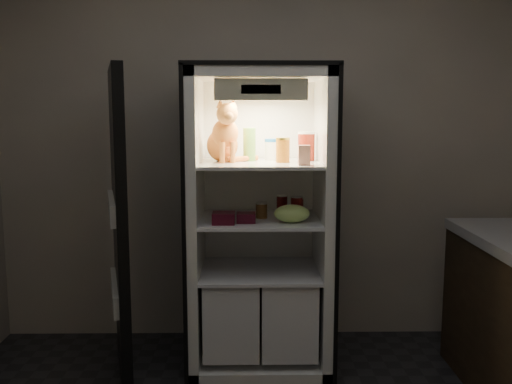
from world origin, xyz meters
The scene contains 16 objects.
room_shell centered at (0.00, 0.00, 1.62)m, with size 3.60×3.60×3.60m.
refrigerator centered at (0.00, 1.38, 0.79)m, with size 0.90×0.72×1.88m.
fridge_door centered at (-0.83, 1.13, 0.91)m, with size 0.28×0.86×1.85m.
tabby_cat centered at (-0.22, 1.37, 1.44)m, with size 0.35×0.38×0.39m.
parmesan_shaker centered at (-0.06, 1.41, 1.39)m, with size 0.08×0.08×0.21m.
mayo_tub centered at (0.08, 1.47, 1.36)m, with size 0.10×0.10×0.14m.
salsa_jar centered at (0.14, 1.30, 1.37)m, with size 0.09×0.09×0.15m.
pepper_jar centered at (0.29, 1.42, 1.38)m, with size 0.11×0.11×0.18m.
cream_carton centered at (0.25, 1.12, 1.35)m, with size 0.07×0.07×0.12m, color silver.
soda_can_a centered at (0.14, 1.42, 1.00)m, with size 0.07×0.07×0.13m.
soda_can_b centered at (0.24, 1.36, 1.00)m, with size 0.06×0.06×0.12m.
soda_can_c centered at (0.23, 1.31, 1.01)m, with size 0.07×0.07×0.14m.
condiment_jar centered at (0.01, 1.33, 0.99)m, with size 0.07×0.07×0.10m.
grape_bag centered at (0.19, 1.18, 0.99)m, with size 0.21×0.16×0.11m, color #97BE58.
berry_box_left centered at (-0.22, 1.15, 0.97)m, with size 0.13×0.13×0.07m, color #4E0D21.
berry_box_right centered at (-0.09, 1.19, 0.97)m, with size 0.11×0.11×0.06m, color #4E0D21.
Camera 1 is at (-0.08, -2.16, 1.61)m, focal length 40.00 mm.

